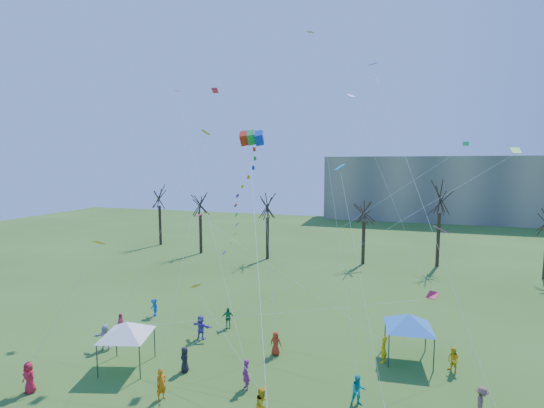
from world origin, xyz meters
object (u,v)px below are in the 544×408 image
(big_box_kite, at_px, (244,203))
(canopy_tent_blue, at_px, (409,321))
(distant_building, at_px, (456,189))
(canopy_tent_white, at_px, (126,329))

(big_box_kite, bearing_deg, canopy_tent_blue, 13.20)
(distant_building, height_order, canopy_tent_blue, distant_building)
(distant_building, relative_size, canopy_tent_blue, 14.13)
(distant_building, distance_m, canopy_tent_white, 83.76)
(canopy_tent_white, bearing_deg, big_box_kite, 30.53)
(distant_building, distance_m, canopy_tent_blue, 72.52)
(canopy_tent_blue, bearing_deg, canopy_tent_white, -159.69)
(big_box_kite, distance_m, canopy_tent_blue, 13.68)
(big_box_kite, height_order, canopy_tent_white, big_box_kite)
(big_box_kite, bearing_deg, canopy_tent_white, -149.47)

